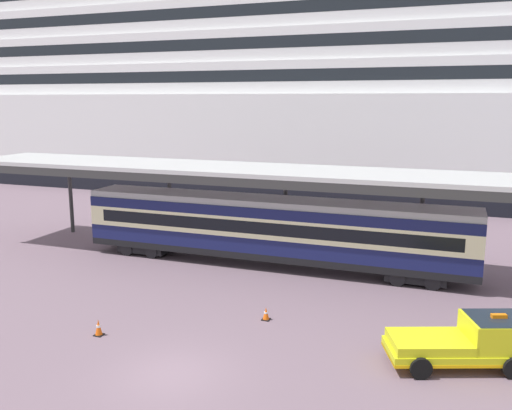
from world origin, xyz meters
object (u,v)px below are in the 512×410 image
train_carriage (271,228)px  service_truck (472,340)px  cruise_ship (354,93)px  traffic_cone_mid (266,314)px  traffic_cone_near (99,328)px

train_carriage → service_truck: 14.40m
cruise_ship → service_truck: 43.88m
cruise_ship → traffic_cone_mid: size_ratio=291.86×
service_truck → traffic_cone_mid: size_ratio=9.41×
train_carriage → traffic_cone_mid: 8.41m
traffic_cone_near → train_carriage: bearing=72.6°
train_carriage → traffic_cone_mid: size_ratio=39.40×
traffic_cone_near → cruise_ship: bearing=86.6°
train_carriage → service_truck: size_ratio=4.19×
service_truck → traffic_cone_near: size_ratio=7.91×
service_truck → cruise_ship: bearing=106.4°
traffic_cone_mid → train_carriage: bearing=107.2°
train_carriage → cruise_ship: bearing=92.0°
cruise_ship → traffic_cone_near: cruise_ship is taller
cruise_ship → train_carriage: (1.10, -31.90, -8.23)m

